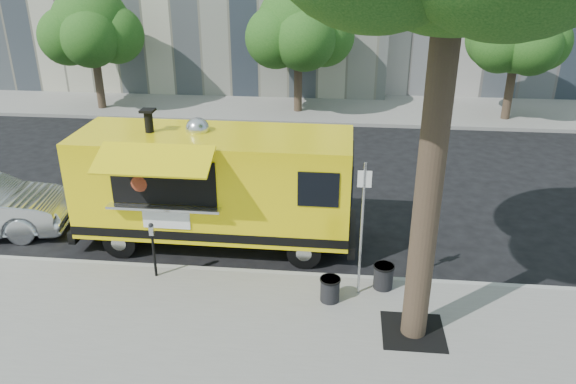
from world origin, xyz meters
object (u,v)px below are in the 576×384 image
(food_truck, at_px, (214,185))
(trash_bin_right, at_px, (383,276))
(sign_post, at_px, (362,222))
(trash_bin_left, at_px, (330,289))
(far_tree_a, at_px, (91,26))
(parking_meter, at_px, (153,243))
(far_tree_c, at_px, (518,33))
(far_tree_b, at_px, (298,26))

(food_truck, height_order, trash_bin_right, food_truck)
(sign_post, height_order, food_truck, food_truck)
(food_truck, height_order, trash_bin_left, food_truck)
(far_tree_a, relative_size, food_truck, 0.77)
(trash_bin_right, bearing_deg, sign_post, -155.18)
(sign_post, bearing_deg, far_tree_a, 129.83)
(far_tree_a, height_order, trash_bin_right, far_tree_a)
(food_truck, bearing_deg, parking_meter, -116.37)
(parking_meter, xyz_separation_m, food_truck, (0.97, 1.92, 0.64))
(parking_meter, relative_size, trash_bin_right, 2.42)
(far_tree_c, relative_size, food_truck, 0.74)
(sign_post, relative_size, food_truck, 0.43)
(far_tree_a, height_order, far_tree_b, far_tree_b)
(trash_bin_right, bearing_deg, far_tree_b, 102.45)
(parking_meter, xyz_separation_m, trash_bin_left, (3.95, -0.55, -0.55))
(sign_post, xyz_separation_m, trash_bin_left, (-0.60, -0.35, -1.41))
(far_tree_c, xyz_separation_m, trash_bin_left, (-7.05, -14.30, -3.28))
(trash_bin_left, bearing_deg, far_tree_a, 127.64)
(far_tree_a, relative_size, trash_bin_right, 9.70)
(trash_bin_left, bearing_deg, sign_post, 30.44)
(far_tree_a, relative_size, sign_post, 1.79)
(food_truck, bearing_deg, far_tree_b, 85.50)
(far_tree_b, bearing_deg, far_tree_a, -177.46)
(far_tree_c, xyz_separation_m, food_truck, (-10.03, -11.83, -2.10))
(far_tree_b, relative_size, trash_bin_left, 10.41)
(parking_meter, bearing_deg, sign_post, -2.52)
(far_tree_c, bearing_deg, food_truck, -130.30)
(far_tree_c, bearing_deg, parking_meter, -128.66)
(sign_post, bearing_deg, parking_meter, 177.48)
(trash_bin_right, bearing_deg, far_tree_a, 131.64)
(far_tree_a, distance_m, food_truck, 14.34)
(sign_post, height_order, parking_meter, sign_post)
(far_tree_a, xyz_separation_m, far_tree_b, (9.00, 0.40, 0.06))
(far_tree_c, distance_m, trash_bin_left, 16.28)
(far_tree_a, distance_m, trash_bin_left, 18.24)
(food_truck, bearing_deg, far_tree_a, 124.55)
(far_tree_a, distance_m, far_tree_c, 18.00)
(far_tree_a, relative_size, trash_bin_left, 10.14)
(far_tree_b, xyz_separation_m, parking_meter, (-2.00, -14.05, -2.85))
(far_tree_c, distance_m, trash_bin_right, 15.27)
(far_tree_b, xyz_separation_m, sign_post, (2.55, -14.25, -1.98))
(far_tree_a, bearing_deg, trash_bin_left, -52.36)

